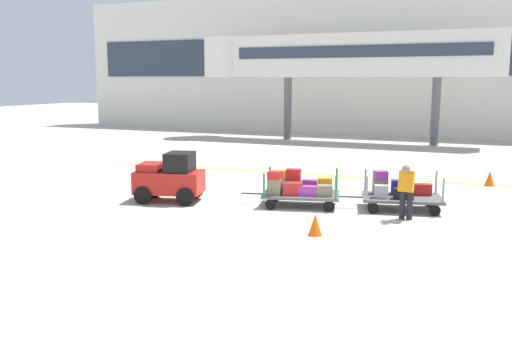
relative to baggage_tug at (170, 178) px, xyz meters
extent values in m
plane|color=#B2ADA0|center=(4.62, -1.02, -0.75)|extent=(120.00, 120.00, 0.00)
cube|color=yellow|center=(4.23, 6.60, -0.75)|extent=(21.83, 1.03, 0.01)
cube|color=silver|center=(4.62, 24.98, 4.24)|extent=(52.55, 2.40, 9.98)
cube|color=#2D3847|center=(4.62, 23.73, 4.74)|extent=(49.93, 0.12, 2.80)
cube|color=silver|center=(1.84, 18.98, 4.52)|extent=(16.60, 2.20, 2.60)
cylinder|color=silver|center=(-7.06, 18.98, 4.52)|extent=(3.00, 3.00, 2.60)
cube|color=#2D3847|center=(1.84, 17.84, 4.72)|extent=(14.94, 0.08, 0.70)
cylinder|color=#59595B|center=(-2.72, 18.98, 1.23)|extent=(0.50, 0.50, 3.97)
cylinder|color=#59595B|center=(6.41, 18.98, 1.23)|extent=(0.50, 0.50, 3.97)
cube|color=red|center=(-0.03, -0.01, -0.12)|extent=(2.30, 1.55, 0.70)
cube|color=black|center=(0.32, 0.08, 0.53)|extent=(1.01, 1.15, 0.60)
cube|color=#A51B16|center=(-0.60, -0.14, 0.35)|extent=(0.90, 1.07, 0.24)
cylinder|color=black|center=(-0.82, 0.34, -0.47)|extent=(0.59, 0.30, 0.56)
cylinder|color=black|center=(-0.58, -0.67, -0.47)|extent=(0.59, 0.30, 0.56)
cylinder|color=black|center=(0.51, 0.66, -0.47)|extent=(0.59, 0.30, 0.56)
cylinder|color=black|center=(0.75, -0.36, -0.47)|extent=(0.59, 0.30, 0.56)
cube|color=#4C4C4F|center=(4.05, 0.96, -0.39)|extent=(2.56, 1.89, 0.08)
cylinder|color=#237033|center=(2.88, 1.34, 0.00)|extent=(0.06, 0.06, 0.70)
cylinder|color=#237033|center=(3.17, 0.09, 0.00)|extent=(0.06, 0.06, 0.70)
cylinder|color=#237033|center=(4.94, 1.83, 0.00)|extent=(0.06, 0.06, 0.70)
cylinder|color=#237033|center=(5.23, 0.57, 0.00)|extent=(0.06, 0.06, 0.70)
cylinder|color=black|center=(3.08, 1.34, -0.59)|extent=(0.33, 0.17, 0.32)
cylinder|color=black|center=(3.35, 0.18, -0.59)|extent=(0.33, 0.17, 0.32)
cylinder|color=black|center=(4.76, 1.74, -0.59)|extent=(0.33, 0.17, 0.32)
cylinder|color=black|center=(5.03, 0.58, -0.59)|extent=(0.33, 0.17, 0.32)
cylinder|color=#333333|center=(2.59, 0.61, -0.41)|extent=(0.69, 0.21, 0.05)
cube|color=#99999E|center=(3.29, 1.11, -0.13)|extent=(0.45, 0.32, 0.44)
cube|color=#726651|center=(3.37, 0.48, -0.12)|extent=(0.44, 0.36, 0.48)
cube|color=#236B2D|center=(3.72, 1.20, -0.18)|extent=(0.55, 0.46, 0.35)
cube|color=red|center=(3.90, 0.60, -0.16)|extent=(0.65, 0.50, 0.39)
cube|color=#8C338C|center=(4.19, 1.34, -0.17)|extent=(0.46, 0.29, 0.37)
cube|color=#8C338C|center=(4.37, 0.69, -0.20)|extent=(0.62, 0.36, 0.30)
cube|color=orange|center=(4.66, 1.44, -0.13)|extent=(0.53, 0.48, 0.45)
cube|color=#726651|center=(4.83, 0.83, -0.19)|extent=(0.52, 0.44, 0.33)
cube|color=orange|center=(3.29, 1.11, 0.19)|extent=(0.46, 0.43, 0.21)
cube|color=red|center=(3.37, 0.48, 0.24)|extent=(0.38, 0.34, 0.24)
cube|color=red|center=(3.72, 1.20, 0.17)|extent=(0.47, 0.34, 0.35)
cube|color=#4C4C4F|center=(6.97, 1.65, -0.39)|extent=(2.56, 1.89, 0.08)
cylinder|color=gray|center=(5.80, 2.03, 0.00)|extent=(0.06, 0.06, 0.70)
cylinder|color=gray|center=(6.09, 0.78, 0.00)|extent=(0.06, 0.06, 0.70)
cylinder|color=gray|center=(7.86, 2.52, 0.00)|extent=(0.06, 0.06, 0.70)
cylinder|color=gray|center=(8.15, 1.26, 0.00)|extent=(0.06, 0.06, 0.70)
cylinder|color=black|center=(6.00, 2.03, -0.59)|extent=(0.33, 0.17, 0.32)
cylinder|color=black|center=(6.27, 0.87, -0.59)|extent=(0.33, 0.17, 0.32)
cylinder|color=black|center=(7.68, 2.42, -0.59)|extent=(0.33, 0.17, 0.32)
cylinder|color=black|center=(7.95, 1.27, -0.59)|extent=(0.33, 0.17, 0.32)
cylinder|color=#333333|center=(5.51, 1.30, -0.41)|extent=(0.69, 0.21, 0.05)
cube|color=#726651|center=(6.29, 1.85, -0.13)|extent=(0.51, 0.44, 0.45)
cube|color=#99999E|center=(6.43, 1.23, -0.16)|extent=(0.44, 0.34, 0.38)
cube|color=navy|center=(6.87, 1.97, -0.14)|extent=(0.60, 0.47, 0.43)
cube|color=black|center=(7.05, 1.34, -0.19)|extent=(0.62, 0.42, 0.32)
cube|color=red|center=(7.50, 2.12, -0.18)|extent=(0.59, 0.41, 0.34)
cube|color=#8C338C|center=(6.29, 1.85, 0.22)|extent=(0.49, 0.46, 0.26)
cylinder|color=black|center=(7.14, 0.53, -0.34)|extent=(0.16, 0.16, 0.82)
cylinder|color=black|center=(7.34, 0.52, -0.34)|extent=(0.16, 0.16, 0.82)
cube|color=orange|center=(7.23, 0.43, 0.33)|extent=(0.42, 0.44, 0.61)
sphere|color=#8C6647|center=(7.23, 0.31, 0.70)|extent=(0.22, 0.22, 0.22)
cone|color=#EA590F|center=(5.37, -1.97, -0.48)|extent=(0.36, 0.36, 0.55)
cone|color=#EA590F|center=(9.41, 6.73, -0.48)|extent=(0.36, 0.36, 0.55)
camera|label=1|loc=(9.12, -14.81, 3.09)|focal=38.66mm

